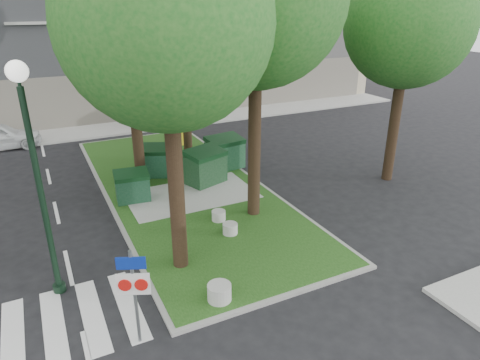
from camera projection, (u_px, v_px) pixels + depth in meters
ground at (267, 302)px, 11.24m from camera, size 120.00×120.00×0.00m
median_island at (183, 187)px, 18.03m from camera, size 6.00×16.00×0.12m
median_kerb at (183, 187)px, 18.03m from camera, size 6.30×16.30×0.10m
building_sidewalk at (119, 128)px, 26.50m from camera, size 42.00×3.00×0.12m
zebra_crossing at (111, 310)px, 10.93m from camera, size 5.00×3.00×0.01m
tree_median_near_left at (167, 0)px, 9.95m from camera, size 5.20×5.20×10.53m
tree_median_mid at (127, 11)px, 15.66m from camera, size 4.80×4.80×9.99m
tree_street_right at (411, 10)px, 16.46m from camera, size 5.00×5.00×10.06m
dumpster_a at (132, 186)px, 16.52m from camera, size 1.39×1.05×1.21m
dumpster_b at (157, 161)px, 18.93m from camera, size 1.77×1.54×1.38m
dumpster_c at (205, 166)px, 18.09m from camera, size 1.92×1.61×1.52m
dumpster_d at (225, 153)px, 19.74m from camera, size 1.78×1.36×1.52m
bollard_left at (219, 292)px, 11.05m from camera, size 0.63×0.63×0.45m
bollard_right at (230, 229)px, 14.25m from camera, size 0.50×0.50×0.36m
bollard_mid at (219, 215)px, 15.13m from camera, size 0.49×0.49×0.35m
litter_bin at (181, 138)px, 23.11m from camera, size 0.41×0.41×0.72m
street_lamp at (34, 158)px, 10.18m from camera, size 0.49×0.49×6.12m
traffic_sign_pole at (134, 285)px, 9.33m from camera, size 0.69×0.33×2.45m
car_silver at (177, 111)px, 27.60m from camera, size 4.80×1.74×1.57m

